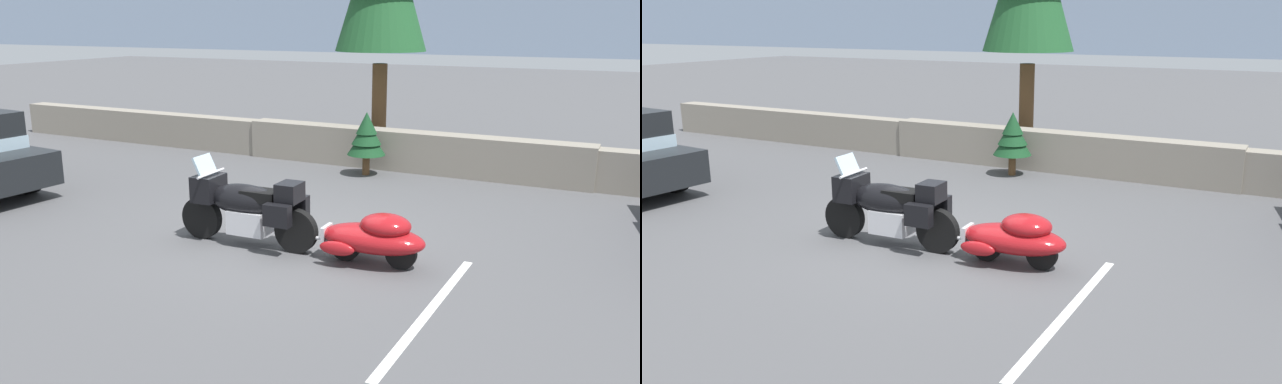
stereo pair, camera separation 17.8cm
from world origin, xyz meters
TOP-DOWN VIEW (x-y plane):
  - ground_plane at (0.00, 0.00)m, footprint 80.00×80.00m
  - stone_guard_wall at (-0.03, 5.51)m, footprint 24.00×0.59m
  - touring_motorcycle at (-0.45, -0.48)m, footprint 2.31×0.80m
  - car_shaped_trailer at (1.59, -0.39)m, footprint 2.21×0.80m
  - pine_sapling_near at (-0.67, 4.65)m, footprint 0.85×0.85m
  - parking_stripe_marker at (2.76, -1.50)m, footprint 0.12×3.60m

SIDE VIEW (x-z plane):
  - ground_plane at x=0.00m, z-range 0.00..0.00m
  - parking_stripe_marker at x=2.76m, z-range 0.00..0.01m
  - car_shaped_trailer at x=1.59m, z-range 0.03..0.79m
  - stone_guard_wall at x=-0.03m, z-range -0.01..0.89m
  - touring_motorcycle at x=-0.45m, z-range -0.04..1.29m
  - pine_sapling_near at x=-0.67m, z-range 0.17..1.57m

